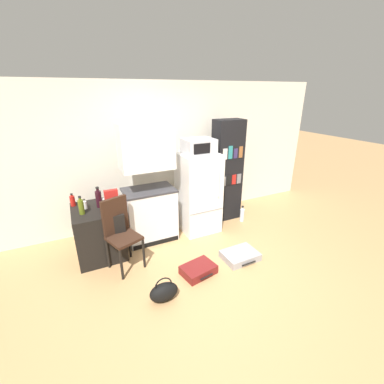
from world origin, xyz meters
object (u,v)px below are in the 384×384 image
Objects in this scene: microwave at (199,146)px; water_bottle_front at (242,215)px; bowl at (108,200)px; cereal_box at (112,200)px; bookshelf at (227,171)px; chair at (119,228)px; bottle_wine_dark at (99,199)px; bottle_clear_short at (108,201)px; bottle_ketchup_red at (73,201)px; bottle_olive_oil at (81,207)px; refrigerator at (198,193)px; handbag at (164,292)px; suitcase_small_flat at (240,256)px; kitchen_hutch at (148,188)px; suitcase_large_flat at (198,270)px; bottle_milk_white at (85,205)px; side_table at (99,232)px.

microwave is 1.56× the size of water_bottle_front.
cereal_box is (0.02, -0.33, 0.13)m from bowl.
bookshelf is 1.85× the size of chair.
bowl is at bearing 48.77° from bottle_wine_dark.
cereal_box is at bearing -77.87° from bottle_clear_short.
bottle_olive_oil is at bearing -74.05° from bottle_ketchup_red.
refrigerator is 1.94m from handbag.
suitcase_small_flat is 1.66× the size of water_bottle_front.
kitchen_hutch reaches higher than handbag.
handbag is (-0.60, -0.26, 0.06)m from suitcase_large_flat.
cereal_box is at bearing -45.40° from bottle_wine_dark.
kitchen_hutch is 1.07m from bottle_olive_oil.
bookshelf is (1.59, 0.11, 0.05)m from kitchen_hutch.
chair is at bearing -161.67° from microwave.
bowl is at bearing -179.46° from bookshelf.
bottle_milk_white is at bearing 115.88° from handbag.
bottle_clear_short is (0.19, 0.04, 0.45)m from side_table.
side_table is 1.63m from suitcase_large_flat.
suitcase_large_flat is (1.45, -1.35, -0.80)m from bottle_ketchup_red.
microwave is 2.53× the size of bottle_ketchup_red.
cereal_box is at bearing -170.96° from bookshelf.
bookshelf is (0.70, 0.16, 0.26)m from refrigerator.
side_table is 1.53× the size of suitcase_large_flat.
bookshelf reaches higher than refrigerator.
cereal_box is (-1.51, -0.19, 0.22)m from refrigerator.
bookshelf is at bearing 9.04° from cereal_box.
bowl is 0.35m from cereal_box.
bottle_wine_dark is (0.07, 0.04, 0.52)m from side_table.
kitchen_hutch is at bearing 21.08° from cereal_box.
water_bottle_front is (2.45, -0.11, -0.71)m from bottle_clear_short.
suitcase_large_flat is at bearing -46.43° from cereal_box.
suitcase_small_flat is at bearing -127.12° from water_bottle_front.
bottle_olive_oil is 0.26× the size of chair.
microwave is at bearing -105.93° from refrigerator.
bottle_olive_oil is 0.84× the size of water_bottle_front.
handbag is at bearing -77.69° from bowl.
suitcase_small_flat is (1.68, -1.28, -0.75)m from bowl.
bottle_ketchup_red is 3.04m from water_bottle_front.
bottle_clear_short is 0.46× the size of water_bottle_front.
cereal_box is at bearing 149.00° from suitcase_small_flat.
bottle_milk_white is (-0.14, 0.07, 0.45)m from side_table.
microwave is at bearing 96.23° from suitcase_small_flat.
microwave is 2.04m from bottle_olive_oil.
microwave is 1.97m from suitcase_large_flat.
cereal_box is at bearing -87.03° from bowl.
kitchen_hutch is 9.93× the size of bottle_ketchup_red.
side_table is 0.55× the size of refrigerator.
refrigerator is at bearing 7.06° from cereal_box.
cereal_box reaches higher than bottle_olive_oil.
cereal_box is (0.16, -0.16, 0.02)m from bottle_wine_dark.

